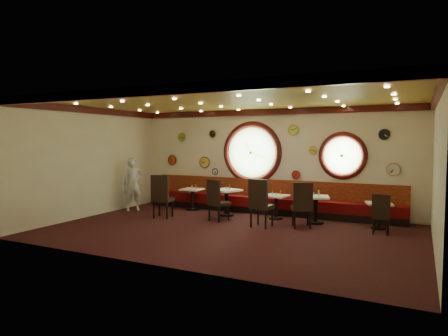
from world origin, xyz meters
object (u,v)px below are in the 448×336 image
condiment_b_bottle (229,187)px  chair_b (216,197)px  chair_d (302,202)px  condiment_d_pepper (319,194)px  table_e (379,212)px  condiment_e_pepper (379,201)px  waiter (133,184)px  condiment_c_bottle (281,192)px  table_d (316,206)px  chair_c (260,200)px  condiment_a_pepper (193,187)px  condiment_e_bottle (385,199)px  condiment_c_pepper (277,194)px  condiment_b_salt (226,187)px  condiment_d_bottle (319,193)px  table_c (276,204)px  condiment_a_bottle (196,186)px  chair_a (161,193)px  condiment_e_salt (378,200)px  condiment_d_salt (314,194)px  table_b (226,199)px  condiment_a_salt (192,187)px  chair_e (381,211)px  condiment_c_salt (272,193)px  condiment_b_pepper (228,188)px

condiment_b_bottle → chair_b: bearing=-87.0°
chair_d → condiment_d_pepper: chair_d is taller
table_e → condiment_b_bottle: bearing=-179.5°
condiment_e_pepper → table_e: bearing=108.6°
table_e → waiter: (-7.30, -0.63, 0.42)m
chair_b → condiment_c_bottle: (1.49, 1.09, 0.10)m
table_d → chair_b: bearing=-160.0°
chair_c → condiment_a_pepper: bearing=157.2°
chair_d → condiment_e_bottle: 2.10m
condiment_c_pepper → chair_b: bearing=-144.5°
chair_c → condiment_b_salt: chair_c is taller
condiment_d_bottle → waiter: waiter is taller
table_c → condiment_a_bottle: size_ratio=4.68×
chair_a → chair_d: (3.99, 0.48, -0.04)m
table_d → condiment_b_bottle: size_ratio=5.64×
condiment_d_pepper → condiment_c_bottle: 1.13m
condiment_a_bottle → condiment_e_bottle: condiment_a_bottle is taller
waiter → condiment_e_salt: bearing=-40.7°
table_d → condiment_b_salt: bearing=179.1°
condiment_d_salt → condiment_e_bottle: size_ratio=0.58×
table_e → condiment_e_bottle: bearing=40.5°
table_b → chair_c: bearing=-36.2°
condiment_b_salt → condiment_e_pepper: 4.29m
chair_c → waiter: bearing=177.3°
condiment_d_salt → condiment_c_pepper: condiment_d_salt is taller
condiment_e_bottle → condiment_d_bottle: bearing=-178.3°
table_c → chair_a: chair_a is taller
table_c → condiment_a_salt: condiment_a_salt is taller
chair_e → condiment_c_salt: bearing=164.8°
table_c → condiment_b_bottle: bearing=-177.0°
chair_a → condiment_b_salt: (1.46, 1.26, 0.12)m
condiment_a_pepper → condiment_e_pepper: bearing=-3.2°
table_d → condiment_b_pepper: 2.60m
condiment_d_salt → condiment_c_pepper: 1.06m
chair_e → waiter: size_ratio=0.36×
condiment_d_pepper → condiment_e_pepper: bearing=0.5°
chair_d → condiment_a_bottle: (-3.79, 1.14, 0.09)m
chair_a → condiment_d_bottle: (4.20, 1.35, 0.11)m
chair_b → condiment_c_pepper: 1.72m
condiment_e_salt → condiment_d_bottle: bearing=-178.8°
chair_e → condiment_b_bottle: (-4.27, 0.60, 0.30)m
table_b → condiment_d_pepper: size_ratio=8.42×
condiment_b_salt → condiment_a_pepper: bearing=167.1°
table_c → chair_d: chair_d is taller
condiment_c_salt → condiment_d_bottle: size_ratio=0.72×
chair_d → condiment_e_bottle: (1.89, 0.91, 0.07)m
condiment_d_bottle → table_d: bearing=-109.8°
waiter → condiment_c_bottle: bearing=-37.5°
condiment_c_bottle → waiter: 4.72m
table_b → condiment_c_bottle: size_ratio=6.18×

